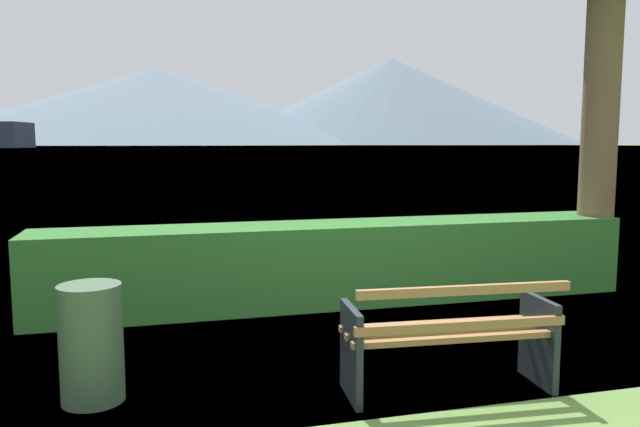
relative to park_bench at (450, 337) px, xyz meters
name	(u,v)px	position (x,y,z in m)	size (l,w,h in m)	color
ground_plane	(446,389)	(0.00, 0.06, -0.42)	(1400.00, 1400.00, 0.00)	#567A38
water_surface	(161,146)	(0.00, 309.72, -0.42)	(620.00, 620.00, 0.00)	slate
park_bench	(450,337)	(0.00, 0.00, 0.00)	(1.59, 0.68, 0.87)	olive
hedge_row	(343,262)	(0.00, 2.73, 0.04)	(6.86, 0.84, 0.92)	#2D6B28
trash_bin	(91,343)	(-2.53, 0.51, 0.00)	(0.44, 0.44, 0.85)	#385138
distant_hills	(197,104)	(36.67, 599.45, 37.60)	(872.21, 434.55, 86.80)	gray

